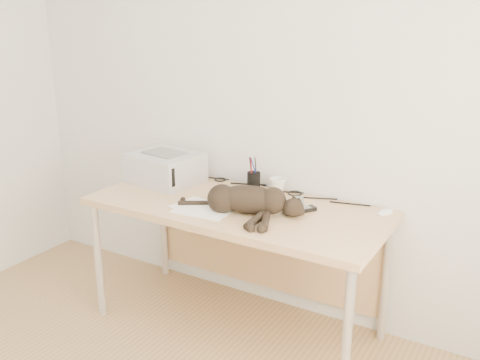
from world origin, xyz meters
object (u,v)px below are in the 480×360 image
Objects in this scene: desk at (244,222)px; pen_cup at (254,181)px; mouse at (385,210)px; mug at (278,186)px; printer at (165,167)px; cat at (245,201)px.

pen_cup reaches higher than desk.
desk is 8.29× the size of pen_cup.
mug is at bearing -160.37° from mouse.
desk is 17.12× the size of mug.
mug is (0.10, 0.19, 0.18)m from desk.
pen_cup reaches higher than mug.
pen_cup is at bearing 15.26° from printer.
cat reaches higher than mouse.
desk is at bearing 104.45° from cat.
mouse is (0.76, 0.01, -0.04)m from pen_cup.
mug is at bearing 13.04° from printer.
mug is 0.15m from pen_cup.
cat is 0.37m from mug.
pen_cup is 1.80× the size of mouse.
desk is at bearing -118.24° from mug.
pen_cup is (0.53, 0.14, -0.04)m from printer.
mug is at bearing 73.23° from cat.
mouse is at bearing 0.94° from pen_cup.
desk is 0.26m from pen_cup.
cat is at bearing -90.14° from mug.
mouse is at bearing 0.00° from mug.
mug is at bearing 4.85° from pen_cup.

